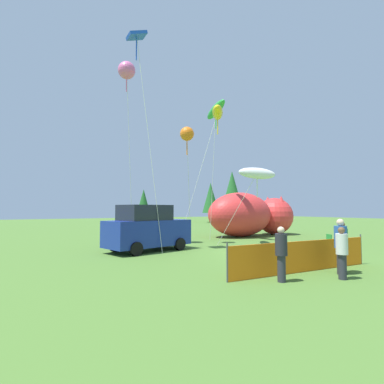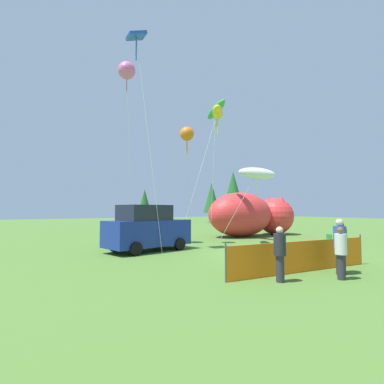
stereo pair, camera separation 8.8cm
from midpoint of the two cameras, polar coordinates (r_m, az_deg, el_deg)
ground_plane at (r=14.81m, az=13.82°, el=-11.42°), size 120.00×120.00×0.00m
parked_car at (r=15.47m, az=-8.37°, el=-6.92°), size 4.66×2.85×2.33m
folding_chair at (r=16.71m, az=24.43°, el=-8.55°), size 0.63×0.63×0.85m
inflatable_cat at (r=24.16m, az=11.22°, el=-4.51°), size 8.32×3.68×3.40m
safety_fence at (r=11.03m, az=20.56°, el=-11.42°), size 6.29×0.34×1.14m
spectator_in_blue_shirt at (r=11.02m, az=26.56°, el=-8.86°), size 0.39×0.39×1.80m
spectator_in_black_shirt at (r=11.30m, az=26.76°, el=-8.99°), size 0.37×0.37×1.70m
spectator_in_red_shirt at (r=9.29m, az=16.66°, el=-10.84°), size 0.35×0.35×1.61m
spectator_in_yellow_shirt at (r=10.28m, az=26.72°, el=-9.97°), size 0.34×0.34×1.58m
kite_pink_octopus at (r=19.64m, az=-12.19°, el=21.61°), size 1.34×1.46×10.91m
kite_white_ghost at (r=16.47m, az=12.39°, el=3.46°), size 2.13×3.37×4.50m
kite_blue_box at (r=17.40m, az=-10.29°, el=26.49°), size 1.57×1.50×11.28m
kite_green_fish at (r=21.33m, az=4.69°, el=15.26°), size 1.16×2.74×9.51m
kite_yellow_hero at (r=18.35m, az=5.01°, el=14.76°), size 3.42×2.51×8.21m
kite_orange_flower at (r=18.54m, az=-0.82°, el=10.94°), size 1.78×2.31×7.13m
horizon_tree_west at (r=51.12m, az=7.89°, el=0.27°), size 3.58×3.58×8.54m
horizon_tree_mid at (r=47.75m, az=3.80°, el=-1.13°), size 2.65×2.65×6.33m
horizon_tree_northeast at (r=51.14m, az=-8.98°, el=-1.84°), size 2.29×2.29×5.46m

